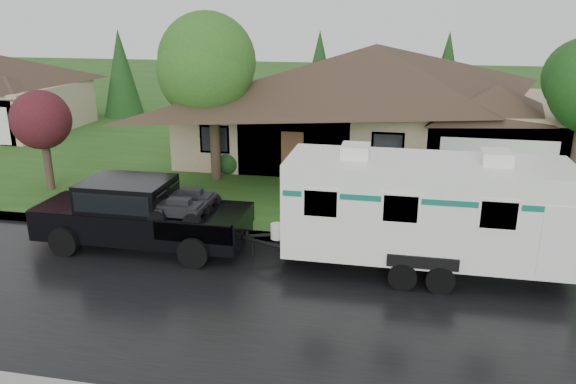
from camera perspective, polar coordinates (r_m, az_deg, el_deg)
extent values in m
plane|color=#264C17|center=(16.77, -1.33, -7.82)|extent=(140.00, 140.00, 0.00)
cube|color=black|center=(15.05, -3.05, -11.03)|extent=(140.00, 8.00, 0.01)
cube|color=gray|center=(18.75, 0.19, -4.69)|extent=(140.00, 0.50, 0.15)
cube|color=#264C17|center=(30.77, 4.87, 4.29)|extent=(140.00, 26.00, 0.15)
cube|color=#9C8969|center=(29.31, 8.63, 6.62)|extent=(18.00, 10.00, 3.00)
pyramid|color=#3A271F|center=(28.80, 9.02, 14.64)|extent=(19.44, 10.80, 2.60)
cube|color=#9C8969|center=(26.67, 19.92, 4.31)|extent=(5.76, 4.00, 2.70)
cube|color=tan|center=(36.89, -26.27, 6.91)|extent=(3.20, 4.00, 2.52)
cylinder|color=#382B1E|center=(24.86, -7.39, 4.69)|extent=(0.45, 0.45, 3.03)
sphere|color=#387425|center=(24.33, -7.71, 12.31)|extent=(4.18, 4.18, 4.18)
cylinder|color=#382B1E|center=(25.40, -23.14, 2.23)|extent=(0.33, 0.33, 1.80)
sphere|color=#521921|center=(24.99, -23.69, 6.58)|extent=(2.48, 2.48, 2.48)
cylinder|color=#382B1E|center=(25.05, 27.16, 2.67)|extent=(0.43, 0.43, 2.79)
sphere|color=#143814|center=(26.08, -6.05, 3.08)|extent=(1.00, 1.00, 1.00)
sphere|color=#143814|center=(25.33, 0.78, 2.73)|extent=(1.00, 1.00, 1.00)
sphere|color=#143814|center=(24.96, 7.90, 2.33)|extent=(1.00, 1.00, 1.00)
sphere|color=#143814|center=(24.99, 15.12, 1.88)|extent=(1.00, 1.00, 1.00)
sphere|color=#143814|center=(25.40, 22.22, 1.41)|extent=(1.00, 1.00, 1.00)
cube|color=black|center=(18.53, -14.55, -2.93)|extent=(6.69, 2.23, 0.96)
cube|color=black|center=(19.61, -21.09, -1.49)|extent=(1.78, 2.17, 0.39)
cube|color=black|center=(18.45, -16.00, -0.32)|extent=(2.68, 2.10, 1.00)
cube|color=black|center=(18.44, -16.02, -0.16)|extent=(2.45, 2.14, 0.61)
cube|color=black|center=(17.66, -8.39, -2.81)|extent=(2.45, 2.12, 0.07)
cylinder|color=black|center=(18.82, -21.73, -4.66)|extent=(0.94, 0.36, 0.94)
cylinder|color=black|center=(20.54, -18.49, -2.43)|extent=(0.94, 0.36, 0.94)
cylinder|color=black|center=(16.95, -9.54, -6.06)|extent=(0.94, 0.36, 0.94)
cylinder|color=black|center=(18.84, -7.20, -3.44)|extent=(0.94, 0.36, 0.94)
cube|color=white|center=(16.39, 13.68, -1.49)|extent=(7.81, 2.68, 2.73)
cube|color=black|center=(16.95, 13.30, -6.38)|extent=(8.25, 1.34, 0.16)
cube|color=#0E6551|center=(16.21, 13.83, 0.52)|extent=(7.65, 2.70, 0.16)
cube|color=white|center=(15.99, 6.87, 4.19)|extent=(0.78, 0.89, 0.36)
cube|color=white|center=(16.15, 20.41, 3.32)|extent=(0.78, 0.89, 0.36)
cylinder|color=black|center=(15.76, 11.54, -8.40)|extent=(0.78, 0.27, 0.78)
cylinder|color=black|center=(18.17, 11.62, -4.77)|extent=(0.78, 0.27, 0.78)
cylinder|color=black|center=(15.81, 15.21, -8.60)|extent=(0.78, 0.27, 0.78)
cylinder|color=black|center=(18.21, 14.78, -4.95)|extent=(0.78, 0.27, 0.78)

